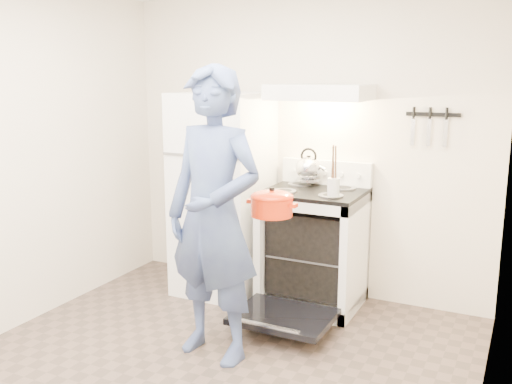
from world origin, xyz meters
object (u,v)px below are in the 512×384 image
at_px(person, 214,216).
at_px(stove_body, 313,250).
at_px(refrigerator, 223,194).
at_px(tea_kettle, 308,167).
at_px(dutch_oven, 272,206).

bearing_deg(person, stove_body, 82.42).
xyz_separation_m(stove_body, person, (-0.28, -1.08, 0.50)).
height_order(refrigerator, tea_kettle, refrigerator).
bearing_deg(dutch_oven, person, -134.48).
bearing_deg(stove_body, refrigerator, -178.23).
bearing_deg(tea_kettle, dutch_oven, -83.51).
bearing_deg(person, tea_kettle, 89.34).
height_order(tea_kettle, person, person).
relative_size(stove_body, tea_kettle, 2.98).
distance_m(tea_kettle, person, 1.26).
relative_size(refrigerator, tea_kettle, 5.51).
relative_size(refrigerator, dutch_oven, 4.84).
xyz_separation_m(refrigerator, person, (0.53, -1.06, 0.11)).
distance_m(refrigerator, dutch_oven, 1.13).
height_order(person, dutch_oven, person).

